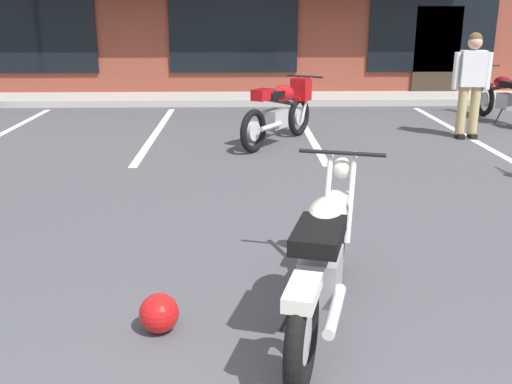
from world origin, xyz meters
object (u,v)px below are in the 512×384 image
(motorcycle_blue_standard, at_px, (281,109))
(person_in_black_shirt, at_px, (471,79))
(motorcycle_black_cruiser, at_px, (505,97))
(motorcycle_foreground_classic, at_px, (323,259))
(helmet_on_pavement, at_px, (159,313))

(motorcycle_blue_standard, height_order, person_in_black_shirt, person_in_black_shirt)
(motorcycle_black_cruiser, bearing_deg, motorcycle_foreground_classic, -121.21)
(motorcycle_foreground_classic, distance_m, motorcycle_blue_standard, 5.60)
(person_in_black_shirt, height_order, helmet_on_pavement, person_in_black_shirt)
(motorcycle_foreground_classic, height_order, motorcycle_black_cruiser, same)
(person_in_black_shirt, distance_m, helmet_on_pavement, 7.32)
(motorcycle_foreground_classic, bearing_deg, motorcycle_black_cruiser, 58.79)
(motorcycle_black_cruiser, height_order, helmet_on_pavement, motorcycle_black_cruiser)
(person_in_black_shirt, bearing_deg, motorcycle_blue_standard, -175.56)
(motorcycle_foreground_classic, xyz_separation_m, motorcycle_black_cruiser, (4.38, 7.23, 0.00))
(motorcycle_black_cruiser, bearing_deg, helmet_on_pavement, -126.67)
(person_in_black_shirt, relative_size, helmet_on_pavement, 6.44)
(motorcycle_blue_standard, bearing_deg, helmet_on_pavement, -101.76)
(motorcycle_black_cruiser, height_order, motorcycle_blue_standard, same)
(motorcycle_blue_standard, xyz_separation_m, person_in_black_shirt, (3.04, 0.24, 0.42))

